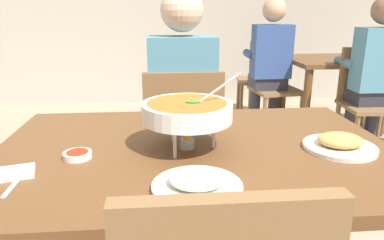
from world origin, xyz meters
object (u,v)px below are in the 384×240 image
Objects in this scene: curry_bowl at (187,112)px; patron_bg_middle at (374,68)px; appetizer_plate at (340,144)px; dining_table_far at (338,72)px; chair_bg_middle at (367,95)px; chair_bg_corner at (266,74)px; diner_main at (182,96)px; dining_table_main at (196,173)px; chair_diner_main at (183,138)px; patron_bg_right at (270,59)px; chair_bg_right at (272,81)px; rice_plate at (197,182)px; sauce_dish at (77,155)px.

patron_bg_middle reaches higher than curry_bowl.
dining_table_far is (1.13, 2.26, -0.15)m from appetizer_plate.
dining_table_far is 0.56m from chair_bg_middle.
chair_bg_corner is 0.69× the size of patron_bg_middle.
diner_main is 1.85m from chair_bg_middle.
chair_bg_middle is (1.61, 1.65, -0.14)m from dining_table_main.
appetizer_plate is (0.48, -0.07, 0.12)m from dining_table_main.
chair_diner_main is 0.85m from curry_bowl.
appetizer_plate is 0.27× the size of chair_bg_corner.
chair_diner_main and chair_bg_corner have the same top height.
patron_bg_right is (-0.67, 0.07, 0.13)m from dining_table_far.
patron_bg_middle is (0.61, -0.72, 0.24)m from chair_bg_right.
appetizer_plate is at bearing -124.00° from patron_bg_middle.
diner_main reaches higher than dining_table_far.
dining_table_main is 5.68× the size of rice_plate.
rice_plate is 0.18× the size of patron_bg_right.
dining_table_far is (1.64, 2.50, -0.15)m from rice_plate.
chair_bg_right is 0.69× the size of patron_bg_middle.
patron_bg_right is (0.97, 2.57, -0.02)m from rice_plate.
chair_bg_corner reaches higher than dining_table_main.
dining_table_main and dining_table_far have the same top height.
patron_bg_right reaches higher than chair_diner_main.
dining_table_far is (1.65, 2.21, -0.26)m from curry_bowl.
chair_bg_right and chair_bg_corner have the same top height.
diner_main is at bearing 119.58° from appetizer_plate.
diner_main reaches higher than sauce_dish.
curry_bowl is at bearing 174.27° from appetizer_plate.
dining_table_far is at bearing 41.18° from diner_main.
chair_diner_main is 2.26m from chair_bg_corner.
patron_bg_middle reaches higher than dining_table_main.
dining_table_main is 1.04× the size of patron_bg_right.
diner_main is at bearing -152.81° from patron_bg_middle.
dining_table_main is at bearing -113.26° from chair_bg_right.
patron_bg_right is at bearing 58.10° from chair_diner_main.
patron_bg_middle is at bearing -49.91° from chair_bg_right.
sauce_dish is at bearing -119.64° from patron_bg_right.
chair_bg_right is (1.03, 2.35, -0.37)m from curry_bowl.
rice_plate is (0.00, -0.29, -0.11)m from curry_bowl.
diner_main is 5.46× the size of rice_plate.
curry_bowl is 2.37m from chair_bg_middle.
chair_bg_right reaches higher than appetizer_plate.
chair_diner_main reaches higher than appetizer_plate.
dining_table_main is 1.52× the size of chair_diner_main.
sauce_dish is (-0.87, -0.00, -0.01)m from appetizer_plate.
diner_main is 1.75m from patron_bg_right.
patron_bg_middle is at bearing 56.00° from appetizer_plate.
chair_diner_main is at bearing -151.90° from patron_bg_middle.
dining_table_far is at bearing -44.78° from chair_bg_corner.
chair_bg_corner is at bearing 62.89° from sauce_dish.
sauce_dish is at bearing -120.02° from chair_bg_right.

